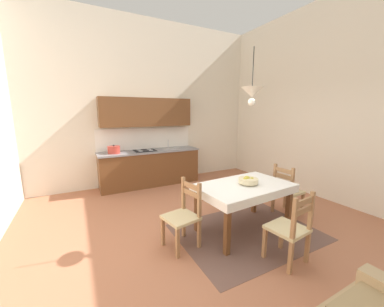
# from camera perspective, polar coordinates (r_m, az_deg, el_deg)

# --- Properties ---
(ground_plane) EXTENTS (6.38, 6.51, 0.10)m
(ground_plane) POSITION_cam_1_polar(r_m,az_deg,el_deg) (3.80, 4.59, -19.49)
(ground_plane) COLOR #AD6B4C
(wall_back) EXTENTS (6.38, 0.12, 4.14)m
(wall_back) POSITION_cam_1_polar(r_m,az_deg,el_deg) (6.06, -10.80, 12.45)
(wall_back) COLOR silver
(wall_back) RESTS_ON ground_plane
(wall_right) EXTENTS (0.12, 6.51, 4.14)m
(wall_right) POSITION_cam_1_polar(r_m,az_deg,el_deg) (5.48, 32.67, 11.23)
(wall_right) COLOR silver
(wall_right) RESTS_ON ground_plane
(area_rug) EXTENTS (2.10, 1.60, 0.01)m
(area_rug) POSITION_cam_1_polar(r_m,az_deg,el_deg) (3.79, 13.82, -18.96)
(area_rug) COLOR brown
(area_rug) RESTS_ON ground_plane
(kitchen_cabinetry) EXTENTS (2.51, 0.63, 2.20)m
(kitchen_cabinetry) POSITION_cam_1_polar(r_m,az_deg,el_deg) (5.78, -10.95, 0.43)
(kitchen_cabinetry) COLOR brown
(kitchen_cabinetry) RESTS_ON ground_plane
(dining_table) EXTENTS (1.52, 1.00, 0.75)m
(dining_table) POSITION_cam_1_polar(r_m,az_deg,el_deg) (3.60, 13.19, -9.64)
(dining_table) COLOR brown
(dining_table) RESTS_ON ground_plane
(dining_chair_camera_side) EXTENTS (0.47, 0.47, 0.93)m
(dining_chair_camera_side) POSITION_cam_1_polar(r_m,az_deg,el_deg) (3.11, 23.87, -17.33)
(dining_chair_camera_side) COLOR #D1BC89
(dining_chair_camera_side) RESTS_ON ground_plane
(dining_chair_window_side) EXTENTS (0.45, 0.45, 0.93)m
(dining_chair_window_side) POSITION_cam_1_polar(r_m,az_deg,el_deg) (4.44, 23.20, -8.83)
(dining_chair_window_side) COLOR #D1BC89
(dining_chair_window_side) RESTS_ON ground_plane
(dining_chair_tv_side) EXTENTS (0.49, 0.49, 0.93)m
(dining_chair_tv_side) POSITION_cam_1_polar(r_m,az_deg,el_deg) (3.19, -2.29, -15.70)
(dining_chair_tv_side) COLOR #D1BC89
(dining_chair_tv_side) RESTS_ON ground_plane
(fruit_bowl) EXTENTS (0.30, 0.30, 0.12)m
(fruit_bowl) POSITION_cam_1_polar(r_m,az_deg,el_deg) (3.56, 14.20, -6.74)
(fruit_bowl) COLOR beige
(fruit_bowl) RESTS_ON dining_table
(pendant_lamp) EXTENTS (0.32, 0.32, 0.80)m
(pendant_lamp) POSITION_cam_1_polar(r_m,az_deg,el_deg) (3.40, 15.14, 14.82)
(pendant_lamp) COLOR black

